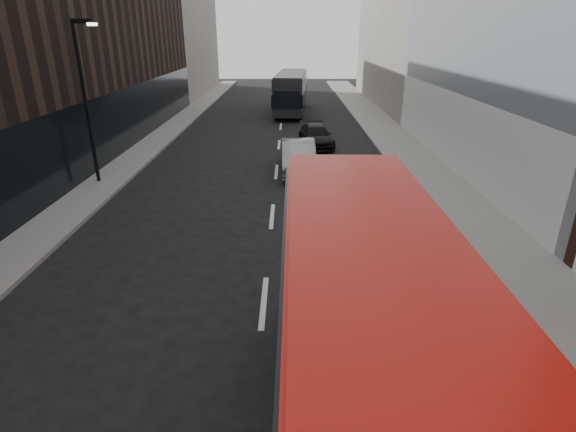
{
  "coord_description": "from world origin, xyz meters",
  "views": [
    {
      "loc": [
        0.68,
        -2.12,
        6.61
      ],
      "look_at": [
        0.64,
        7.92,
        2.5
      ],
      "focal_mm": 28.0,
      "sensor_mm": 36.0,
      "label": 1
    }
  ],
  "objects_px": {
    "street_lamp": "(86,93)",
    "grey_bus": "(291,91)",
    "car_b": "(298,157)",
    "red_bus": "(376,396)",
    "car_c": "(316,136)",
    "car_a": "(372,205)"
  },
  "relations": [
    {
      "from": "street_lamp",
      "to": "grey_bus",
      "type": "xyz_separation_m",
      "value": [
        9.02,
        20.52,
        -2.37
      ]
    },
    {
      "from": "street_lamp",
      "to": "car_b",
      "type": "xyz_separation_m",
      "value": [
        9.34,
        2.03,
        -3.39
      ]
    },
    {
      "from": "grey_bus",
      "to": "car_b",
      "type": "relative_size",
      "value": 2.22
    },
    {
      "from": "red_bus",
      "to": "car_c",
      "type": "xyz_separation_m",
      "value": [
        0.55,
        23.42,
        -1.69
      ]
    },
    {
      "from": "red_bus",
      "to": "grey_bus",
      "type": "distance_m",
      "value": 36.24
    },
    {
      "from": "car_c",
      "to": "street_lamp",
      "type": "bearing_deg",
      "value": -150.59
    },
    {
      "from": "street_lamp",
      "to": "car_c",
      "type": "height_order",
      "value": "street_lamp"
    },
    {
      "from": "street_lamp",
      "to": "car_b",
      "type": "distance_m",
      "value": 10.14
    },
    {
      "from": "street_lamp",
      "to": "car_a",
      "type": "xyz_separation_m",
      "value": [
        11.97,
        -4.61,
        -3.48
      ]
    },
    {
      "from": "red_bus",
      "to": "car_b",
      "type": "xyz_separation_m",
      "value": [
        -0.67,
        17.73,
        -1.54
      ]
    },
    {
      "from": "red_bus",
      "to": "grey_bus",
      "type": "xyz_separation_m",
      "value": [
        -0.99,
        36.22,
        -0.52
      ]
    },
    {
      "from": "car_a",
      "to": "car_b",
      "type": "bearing_deg",
      "value": 117.37
    },
    {
      "from": "red_bus",
      "to": "street_lamp",
      "type": "bearing_deg",
      "value": 122.95
    },
    {
      "from": "grey_bus",
      "to": "car_c",
      "type": "bearing_deg",
      "value": -79.42
    },
    {
      "from": "red_bus",
      "to": "car_b",
      "type": "height_order",
      "value": "red_bus"
    },
    {
      "from": "street_lamp",
      "to": "car_a",
      "type": "relative_size",
      "value": 1.7
    },
    {
      "from": "red_bus",
      "to": "car_b",
      "type": "bearing_deg",
      "value": 92.6
    },
    {
      "from": "car_c",
      "to": "car_b",
      "type": "bearing_deg",
      "value": -108.85
    },
    {
      "from": "car_a",
      "to": "car_c",
      "type": "distance_m",
      "value": 12.41
    },
    {
      "from": "car_b",
      "to": "grey_bus",
      "type": "bearing_deg",
      "value": 89.4
    },
    {
      "from": "red_bus",
      "to": "car_a",
      "type": "height_order",
      "value": "red_bus"
    },
    {
      "from": "car_a",
      "to": "car_c",
      "type": "bearing_deg",
      "value": 102.28
    }
  ]
}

